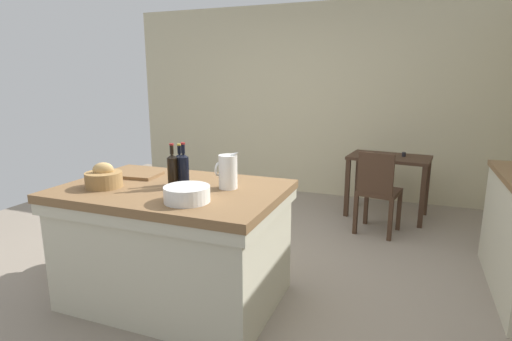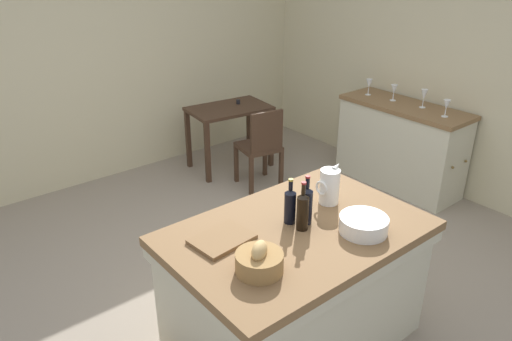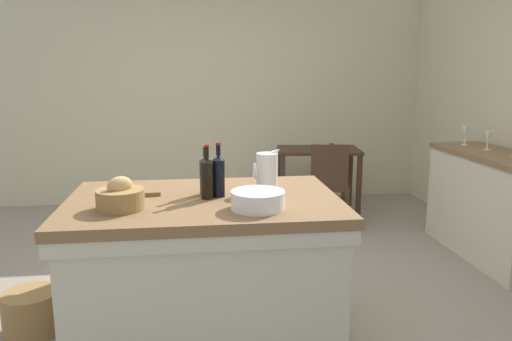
{
  "view_description": "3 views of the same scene",
  "coord_description": "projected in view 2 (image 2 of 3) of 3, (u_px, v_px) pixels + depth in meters",
  "views": [
    {
      "loc": [
        1.34,
        -3.01,
        1.61
      ],
      "look_at": [
        0.11,
        0.18,
        0.84
      ],
      "focal_mm": 28.4,
      "sensor_mm": 36.0,
      "label": 1
    },
    {
      "loc": [
        -1.99,
        -2.44,
        2.43
      ],
      "look_at": [
        0.18,
        0.23,
        0.82
      ],
      "focal_mm": 34.43,
      "sensor_mm": 36.0,
      "label": 2
    },
    {
      "loc": [
        -0.26,
        -3.4,
        1.59
      ],
      "look_at": [
        0.2,
        0.16,
        0.85
      ],
      "focal_mm": 34.35,
      "sensor_mm": 36.0,
      "label": 3
    }
  ],
  "objects": [
    {
      "name": "wine_bottle_dark",
      "position": [
        307.0,
        204.0,
        2.96
      ],
      "size": [
        0.07,
        0.07,
        0.32
      ],
      "color": "black",
      "rests_on": "island_table"
    },
    {
      "name": "side_cabinet",
      "position": [
        400.0,
        145.0,
        5.23
      ],
      "size": [
        0.52,
        1.37,
        0.91
      ],
      "color": "brown",
      "rests_on": "ground"
    },
    {
      "name": "wine_glass_left",
      "position": [
        424.0,
        95.0,
        4.9
      ],
      "size": [
        0.07,
        0.07,
        0.19
      ],
      "color": "white",
      "rests_on": "side_cabinet"
    },
    {
      "name": "pitcher",
      "position": [
        329.0,
        186.0,
        3.19
      ],
      "size": [
        0.17,
        0.13,
        0.28
      ],
      "color": "white",
      "rests_on": "island_table"
    },
    {
      "name": "wine_glass_right",
      "position": [
        369.0,
        84.0,
        5.31
      ],
      "size": [
        0.07,
        0.07,
        0.17
      ],
      "color": "white",
      "rests_on": "side_cabinet"
    },
    {
      "name": "cutting_board",
      "position": [
        222.0,
        239.0,
        2.82
      ],
      "size": [
        0.36,
        0.28,
        0.02
      ],
      "primitive_type": "cube",
      "rotation": [
        0.0,
        0.0,
        0.09
      ],
      "color": "brown",
      "rests_on": "island_table"
    },
    {
      "name": "wall_back",
      "position": [
        101.0,
        60.0,
        5.16
      ],
      "size": [
        5.32,
        0.12,
        2.6
      ],
      "primitive_type": "cube",
      "color": "beige",
      "rests_on": "ground"
    },
    {
      "name": "island_table",
      "position": [
        295.0,
        282.0,
        3.12
      ],
      "size": [
        1.56,
        1.04,
        0.87
      ],
      "color": "brown",
      "rests_on": "ground"
    },
    {
      "name": "wooden_chair",
      "position": [
        261.0,
        146.0,
        5.15
      ],
      "size": [
        0.47,
        0.47,
        0.89
      ],
      "color": "#3D281C",
      "rests_on": "ground"
    },
    {
      "name": "wine_glass_far_left",
      "position": [
        447.0,
        105.0,
        4.64
      ],
      "size": [
        0.07,
        0.07,
        0.17
      ],
      "color": "white",
      "rests_on": "side_cabinet"
    },
    {
      "name": "wine_bottle_green",
      "position": [
        303.0,
        210.0,
        2.89
      ],
      "size": [
        0.07,
        0.07,
        0.31
      ],
      "color": "black",
      "rests_on": "island_table"
    },
    {
      "name": "bread_basket",
      "position": [
        259.0,
        261.0,
        2.54
      ],
      "size": [
        0.25,
        0.25,
        0.18
      ],
      "color": "olive",
      "rests_on": "island_table"
    },
    {
      "name": "wall_right",
      "position": [
        462.0,
        68.0,
        4.81
      ],
      "size": [
        0.12,
        5.2,
        2.6
      ],
      "primitive_type": "cube",
      "color": "beige",
      "rests_on": "ground"
    },
    {
      "name": "wash_bowl",
      "position": [
        364.0,
        225.0,
        2.9
      ],
      "size": [
        0.29,
        0.29,
        0.1
      ],
      "primitive_type": "cylinder",
      "color": "white",
      "rests_on": "island_table"
    },
    {
      "name": "wine_glass_middle",
      "position": [
        394.0,
        90.0,
        5.12
      ],
      "size": [
        0.07,
        0.07,
        0.17
      ],
      "color": "white",
      "rests_on": "side_cabinet"
    },
    {
      "name": "ground_plane",
      "position": [
        257.0,
        280.0,
        3.88
      ],
      "size": [
        6.76,
        6.76,
        0.0
      ],
      "primitive_type": "plane",
      "color": "gray"
    },
    {
      "name": "writing_desk",
      "position": [
        229.0,
        117.0,
        5.59
      ],
      "size": [
        0.96,
        0.66,
        0.78
      ],
      "color": "#3D281C",
      "rests_on": "ground"
    },
    {
      "name": "wine_bottle_amber",
      "position": [
        290.0,
        205.0,
        2.97
      ],
      "size": [
        0.07,
        0.07,
        0.3
      ],
      "color": "black",
      "rests_on": "island_table"
    }
  ]
}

